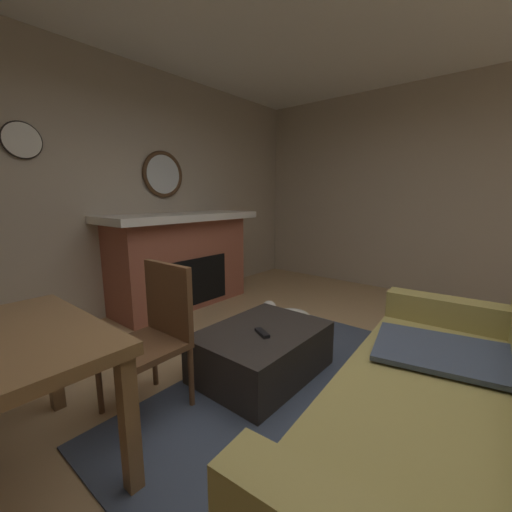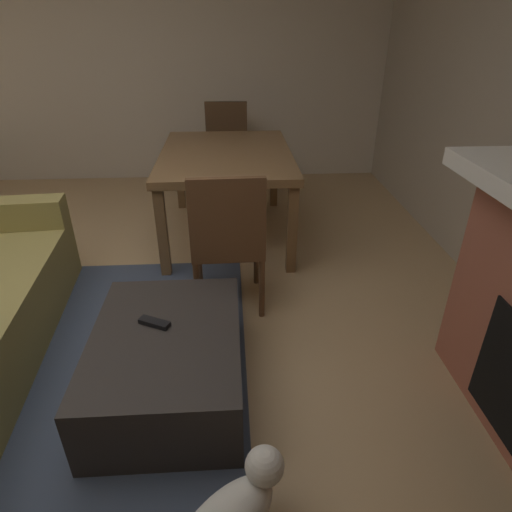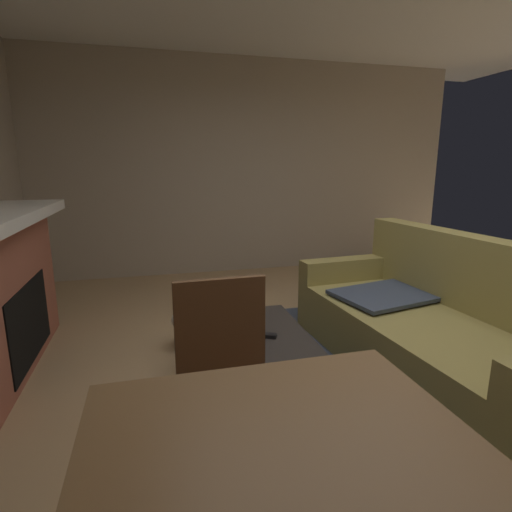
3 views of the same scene
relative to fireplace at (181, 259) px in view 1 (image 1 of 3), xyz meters
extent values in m
plane|color=tan|center=(0.85, 2.44, -0.58)|extent=(7.91, 7.91, 0.00)
cube|color=#B7A893|center=(0.85, -0.38, 0.83)|extent=(6.99, 0.12, 2.82)
cube|color=#B7A893|center=(-2.45, 2.44, 0.83)|extent=(0.12, 6.02, 2.82)
cube|color=#3D475B|center=(0.62, 2.39, -0.57)|extent=(2.60, 2.00, 0.01)
cube|color=#9E5642|center=(0.00, -0.02, -0.05)|extent=(1.67, 0.60, 1.07)
cube|color=black|center=(0.00, 0.24, -0.23)|extent=(0.92, 0.10, 0.56)
cube|color=white|center=(0.00, 0.03, 0.53)|extent=(1.91, 0.76, 0.08)
torus|color=#4C331E|center=(0.00, -0.29, 1.03)|extent=(0.56, 0.05, 0.56)
cylinder|color=silver|center=(0.00, -0.29, 1.03)|extent=(0.47, 0.01, 0.47)
cube|color=#9E8E4C|center=(0.77, 3.00, -0.37)|extent=(2.24, 1.13, 0.42)
cube|color=#9E8E4C|center=(-0.22, 2.92, -0.06)|extent=(0.25, 0.98, 0.20)
cube|color=#3D475B|center=(0.34, 2.96, -0.13)|extent=(0.71, 0.92, 0.03)
cube|color=#2D2826|center=(0.62, 1.77, -0.40)|extent=(0.97, 0.71, 0.37)
cube|color=black|center=(0.69, 1.83, -0.20)|extent=(0.12, 0.17, 0.02)
cube|color=brown|center=(1.78, 1.93, -0.24)|extent=(0.07, 0.07, 0.68)
cube|color=brown|center=(1.78, 1.00, -0.24)|extent=(0.07, 0.07, 0.68)
cube|color=brown|center=(1.42, 1.47, -0.15)|extent=(0.45, 0.45, 0.04)
cube|color=brown|center=(1.22, 1.46, 0.11)|extent=(0.05, 0.44, 0.48)
cylinder|color=brown|center=(1.61, 1.67, -0.38)|extent=(0.04, 0.04, 0.41)
cylinder|color=brown|center=(1.63, 1.27, -0.38)|extent=(0.04, 0.04, 0.41)
cylinder|color=brown|center=(1.22, 1.66, -0.38)|extent=(0.04, 0.04, 0.41)
cylinder|color=brown|center=(1.23, 1.26, -0.38)|extent=(0.04, 0.04, 0.41)
ellipsoid|color=silver|center=(-0.16, 1.50, -0.43)|extent=(0.44, 0.46, 0.20)
sphere|color=silver|center=(-0.03, 1.35, -0.33)|extent=(0.15, 0.15, 0.15)
cylinder|color=silver|center=(1.44, -0.29, 1.26)|extent=(0.30, 0.03, 0.30)
torus|color=black|center=(1.44, -0.29, 1.26)|extent=(0.32, 0.02, 0.32)
camera|label=1|loc=(2.40, 3.19, 0.77)|focal=22.47mm
camera|label=2|loc=(-1.03, 1.44, 1.10)|focal=30.36mm
camera|label=3|loc=(3.01, 1.17, 0.87)|focal=28.16mm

